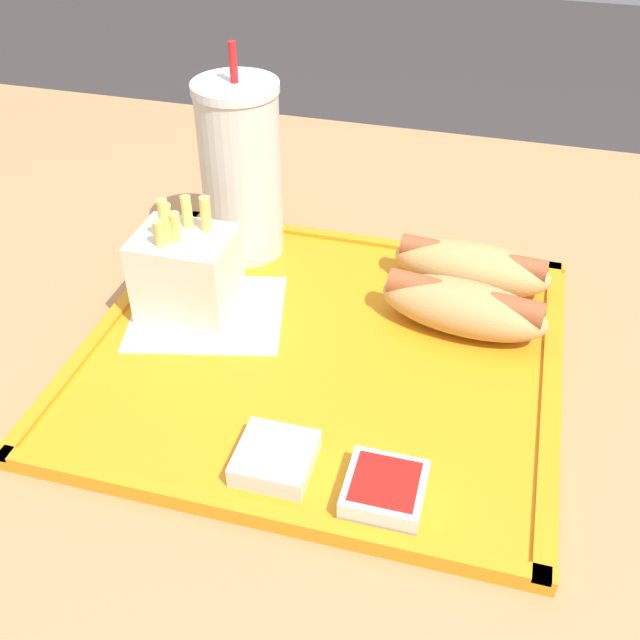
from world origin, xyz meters
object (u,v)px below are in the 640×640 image
soda_cup (241,171)px  sauce_cup_ketchup (385,489)px  fries_carton (186,273)px  hot_dog_far (471,266)px  sauce_cup_mayo (281,459)px  hot_dog_near (463,306)px

soda_cup → sauce_cup_ketchup: bearing=-54.3°
soda_cup → fries_carton: size_ratio=1.75×
hot_dog_far → sauce_cup_mayo: size_ratio=2.80×
fries_carton → hot_dog_far: bearing=23.7°
soda_cup → sauce_cup_mayo: size_ratio=3.85×
sauce_cup_mayo → sauce_cup_ketchup: (0.07, -0.01, 0.00)m
sauce_cup_mayo → sauce_cup_ketchup: 0.08m
hot_dog_far → hot_dog_near: size_ratio=0.99×
soda_cup → sauce_cup_ketchup: soda_cup is taller
hot_dog_far → hot_dog_near: same height
sauce_cup_ketchup → fries_carton: bearing=142.5°
soda_cup → sauce_cup_ketchup: 0.34m
soda_cup → hot_dog_near: size_ratio=1.36×
hot_dog_near → fries_carton: (-0.23, -0.04, 0.02)m
sauce_cup_ketchup → hot_dog_near: bearing=82.0°
sauce_cup_mayo → soda_cup: bearing=114.5°
fries_carton → sauce_cup_mayo: bearing=-48.9°
soda_cup → sauce_cup_mayo: soda_cup is taller
hot_dog_near → fries_carton: fries_carton is taller
soda_cup → fries_carton: 0.12m
fries_carton → sauce_cup_ketchup: (0.21, -0.16, -0.03)m
fries_carton → sauce_cup_ketchup: size_ratio=2.21×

